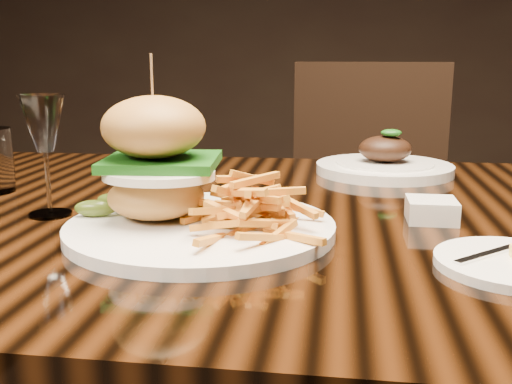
# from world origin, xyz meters

# --- Properties ---
(dining_table) EXTENTS (1.60, 0.90, 0.75)m
(dining_table) POSITION_xyz_m (0.00, 0.00, 0.67)
(dining_table) COLOR black
(dining_table) RESTS_ON ground
(burger_plate) EXTENTS (0.33, 0.33, 0.22)m
(burger_plate) POSITION_xyz_m (-0.09, -0.13, 0.81)
(burger_plate) COLOR white
(burger_plate) RESTS_ON dining_table
(ramekin) EXTENTS (0.07, 0.07, 0.03)m
(ramekin) POSITION_xyz_m (0.21, -0.03, 0.76)
(ramekin) COLOR white
(ramekin) RESTS_ON dining_table
(wine_glass) EXTENTS (0.06, 0.06, 0.17)m
(wine_glass) POSITION_xyz_m (-0.30, -0.07, 0.87)
(wine_glass) COLOR white
(wine_glass) RESTS_ON dining_table
(far_dish) EXTENTS (0.25, 0.25, 0.08)m
(far_dish) POSITION_xyz_m (0.17, 0.31, 0.77)
(far_dish) COLOR white
(far_dish) RESTS_ON dining_table
(chair_far) EXTENTS (0.54, 0.54, 0.95)m
(chair_far) POSITION_xyz_m (0.16, 0.89, 0.54)
(chair_far) COLOR black
(chair_far) RESTS_ON ground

